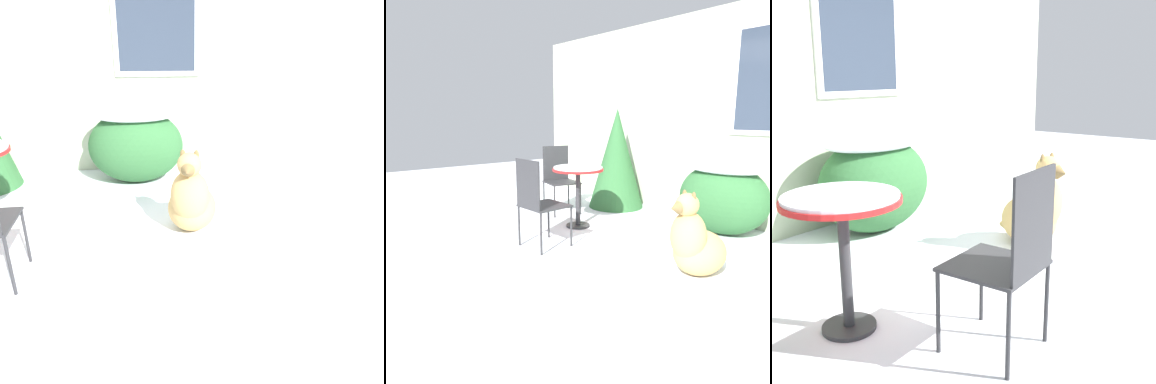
{
  "view_description": "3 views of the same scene",
  "coord_description": "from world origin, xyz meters",
  "views": [
    {
      "loc": [
        0.3,
        -2.7,
        1.66
      ],
      "look_at": [
        0.65,
        0.39,
        0.36
      ],
      "focal_mm": 35.0,
      "sensor_mm": 36.0,
      "label": 1
    },
    {
      "loc": [
        2.42,
        -2.54,
        1.44
      ],
      "look_at": [
        -1.23,
        0.51,
        0.47
      ],
      "focal_mm": 35.0,
      "sensor_mm": 36.0,
      "label": 2
    },
    {
      "loc": [
        -2.83,
        -1.51,
        1.43
      ],
      "look_at": [
        0.0,
        0.6,
        0.55
      ],
      "focal_mm": 45.0,
      "sensor_mm": 36.0,
      "label": 3
    }
  ],
  "objects": [
    {
      "name": "ground_plane",
      "position": [
        0.0,
        0.0,
        0.0
      ],
      "size": [
        16.0,
        16.0,
        0.0
      ],
      "primitive_type": "plane",
      "color": "white"
    },
    {
      "name": "house_wall",
      "position": [
        0.02,
        2.2,
        1.43
      ],
      "size": [
        8.0,
        0.1,
        2.82
      ],
      "color": "#B2BC9E",
      "rests_on": "ground_plane"
    },
    {
      "name": "shrub_left",
      "position": [
        0.12,
        1.7,
        0.47
      ],
      "size": [
        1.13,
        0.8,
        0.87
      ],
      "color": "#2D6033",
      "rests_on": "ground_plane"
    },
    {
      "name": "dog",
      "position": [
        0.64,
        0.33,
        0.29
      ],
      "size": [
        0.54,
        0.72,
        0.8
      ],
      "rotation": [
        0.0,
        0.0,
        -0.23
      ],
      "color": "tan",
      "rests_on": "ground_plane"
    }
  ]
}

